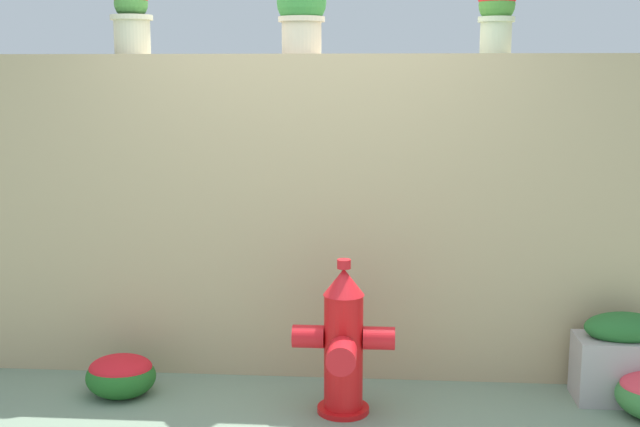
{
  "coord_description": "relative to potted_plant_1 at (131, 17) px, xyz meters",
  "views": [
    {
      "loc": [
        0.44,
        -4.04,
        1.88
      ],
      "look_at": [
        0.07,
        0.73,
        1.04
      ],
      "focal_mm": 45.32,
      "sensor_mm": 36.0,
      "label": 1
    }
  ],
  "objects": [
    {
      "name": "ground_plane",
      "position": [
        1.1,
        -0.93,
        -2.21
      ],
      "size": [
        24.0,
        24.0,
        0.0
      ],
      "primitive_type": "plane",
      "color": "gray"
    },
    {
      "name": "stone_wall",
      "position": [
        1.1,
        -0.0,
        -1.22
      ],
      "size": [
        5.22,
        0.4,
        1.98
      ],
      "primitive_type": "cube",
      "color": "tan",
      "rests_on": "ground"
    },
    {
      "name": "potted_plant_1",
      "position": [
        0.0,
        0.0,
        0.0
      ],
      "size": [
        0.26,
        0.26,
        0.41
      ],
      "color": "beige",
      "rests_on": "stone_wall"
    },
    {
      "name": "potted_plant_2",
      "position": [
        1.05,
        -0.01,
        0.05
      ],
      "size": [
        0.31,
        0.31,
        0.46
      ],
      "color": "beige",
      "rests_on": "stone_wall"
    },
    {
      "name": "potted_plant_3",
      "position": [
        2.2,
        -0.02,
        0.01
      ],
      "size": [
        0.23,
        0.23,
        0.39
      ],
      "color": "#BAC49E",
      "rests_on": "stone_wall"
    },
    {
      "name": "fire_hydrant",
      "position": [
        1.34,
        -0.72,
        -1.81
      ],
      "size": [
        0.57,
        0.45,
        0.88
      ],
      "color": "red",
      "rests_on": "ground"
    },
    {
      "name": "flower_bush_left",
      "position": [
        0.03,
        -0.57,
        -2.08
      ],
      "size": [
        0.41,
        0.37,
        0.25
      ],
      "color": "#216022",
      "rests_on": "ground"
    },
    {
      "name": "planter_box",
      "position": [
        2.94,
        -0.42,
        -1.96
      ],
      "size": [
        0.53,
        0.3,
        0.53
      ],
      "color": "#A99FA0",
      "rests_on": "ground"
    }
  ]
}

